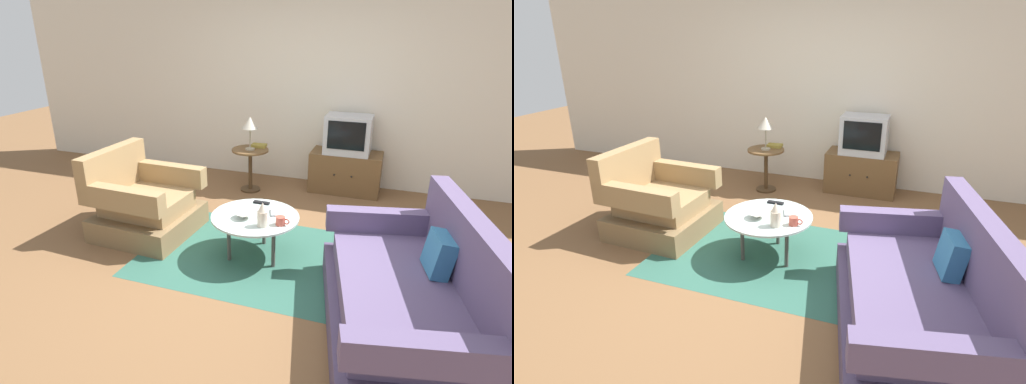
# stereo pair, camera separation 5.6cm
# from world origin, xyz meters

# --- Properties ---
(ground_plane) EXTENTS (16.00, 16.00, 0.00)m
(ground_plane) POSITION_xyz_m (0.00, 0.00, 0.00)
(ground_plane) COLOR brown
(back_wall) EXTENTS (9.00, 0.12, 2.70)m
(back_wall) POSITION_xyz_m (0.00, 2.40, 1.35)
(back_wall) COLOR beige
(back_wall) RESTS_ON ground
(area_rug) EXTENTS (2.13, 1.52, 0.00)m
(area_rug) POSITION_xyz_m (0.02, 0.09, 0.00)
(area_rug) COLOR #2D5B4C
(area_rug) RESTS_ON ground
(armchair) EXTENTS (0.96, 0.96, 0.88)m
(armchair) POSITION_xyz_m (-1.26, 0.20, 0.30)
(armchair) COLOR brown
(armchair) RESTS_ON ground
(couch) EXTENTS (1.31, 1.87, 0.91)m
(couch) POSITION_xyz_m (1.38, -0.57, 0.29)
(couch) COLOR #4B3E5C
(couch) RESTS_ON ground
(coffee_table) EXTENTS (0.82, 0.82, 0.42)m
(coffee_table) POSITION_xyz_m (0.02, 0.09, 0.39)
(coffee_table) COLOR #B2C6C1
(coffee_table) RESTS_ON ground
(side_table) EXTENTS (0.48, 0.48, 0.56)m
(side_table) POSITION_xyz_m (-0.62, 1.69, 0.41)
(side_table) COLOR brown
(side_table) RESTS_ON ground
(tv_stand) EXTENTS (0.90, 0.48, 0.53)m
(tv_stand) POSITION_xyz_m (0.57, 2.08, 0.26)
(tv_stand) COLOR brown
(tv_stand) RESTS_ON ground
(television) EXTENTS (0.57, 0.41, 0.48)m
(television) POSITION_xyz_m (0.57, 2.06, 0.77)
(television) COLOR #B7B7BC
(television) RESTS_ON tv_stand
(table_lamp) EXTENTS (0.21, 0.21, 0.43)m
(table_lamp) POSITION_xyz_m (-0.61, 1.67, 0.90)
(table_lamp) COLOR #9E937A
(table_lamp) RESTS_ON side_table
(vase) EXTENTS (0.09, 0.09, 0.22)m
(vase) POSITION_xyz_m (0.15, -0.09, 0.53)
(vase) COLOR beige
(vase) RESTS_ON coffee_table
(mug) EXTENTS (0.13, 0.08, 0.08)m
(mug) POSITION_xyz_m (0.29, -0.01, 0.46)
(mug) COLOR #B74C3D
(mug) RESTS_ON coffee_table
(bowl) EXTENTS (0.17, 0.17, 0.05)m
(bowl) POSITION_xyz_m (-0.06, 0.01, 0.45)
(bowl) COLOR silver
(bowl) RESTS_ON coffee_table
(tv_remote_dark) EXTENTS (0.16, 0.04, 0.02)m
(tv_remote_dark) POSITION_xyz_m (-0.02, 0.38, 0.43)
(tv_remote_dark) COLOR black
(tv_remote_dark) RESTS_ON coffee_table
(tv_remote_silver) EXTENTS (0.10, 0.17, 0.02)m
(tv_remote_silver) POSITION_xyz_m (0.16, 0.20, 0.43)
(tv_remote_silver) COLOR #B2B2B7
(tv_remote_silver) RESTS_ON coffee_table
(book) EXTENTS (0.20, 0.16, 0.03)m
(book) POSITION_xyz_m (-0.55, 1.83, 0.58)
(book) COLOR olive
(book) RESTS_ON side_table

